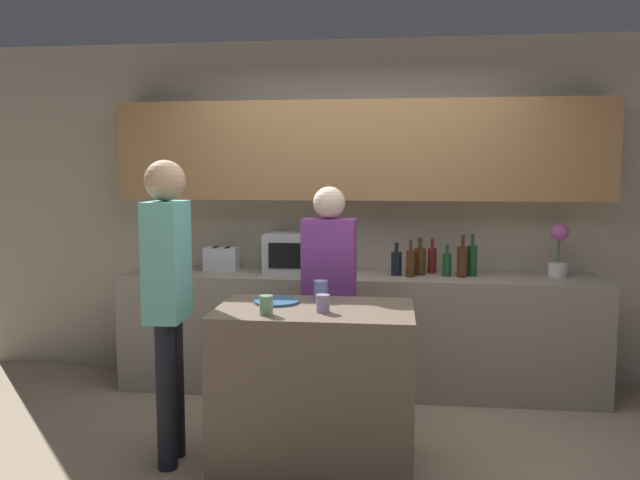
# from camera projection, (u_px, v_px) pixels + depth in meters

# --- Properties ---
(ground_plane) EXTENTS (14.00, 14.00, 0.00)m
(ground_plane) POSITION_uv_depth(u_px,v_px,m) (342.00, 473.00, 3.46)
(ground_plane) COLOR gray
(back_wall) EXTENTS (6.40, 0.40, 2.70)m
(back_wall) POSITION_uv_depth(u_px,v_px,m) (360.00, 188.00, 4.94)
(back_wall) COLOR #B2A893
(back_wall) RESTS_ON ground_plane
(back_counter) EXTENTS (3.60, 0.62, 0.89)m
(back_counter) POSITION_uv_depth(u_px,v_px,m) (357.00, 331.00, 4.79)
(back_counter) COLOR gray
(back_counter) RESTS_ON ground_plane
(kitchen_island) EXTENTS (1.09, 0.68, 0.92)m
(kitchen_island) POSITION_uv_depth(u_px,v_px,m) (315.00, 388.00, 3.50)
(kitchen_island) COLOR brown
(kitchen_island) RESTS_ON ground_plane
(microwave) EXTENTS (0.52, 0.39, 0.30)m
(microwave) POSITION_uv_depth(u_px,v_px,m) (299.00, 253.00, 4.84)
(microwave) COLOR #B7BABC
(microwave) RESTS_ON back_counter
(toaster) EXTENTS (0.26, 0.16, 0.18)m
(toaster) POSITION_uv_depth(u_px,v_px,m) (222.00, 259.00, 4.92)
(toaster) COLOR silver
(toaster) RESTS_ON back_counter
(potted_plant) EXTENTS (0.14, 0.14, 0.39)m
(potted_plant) POSITION_uv_depth(u_px,v_px,m) (559.00, 250.00, 4.61)
(potted_plant) COLOR silver
(potted_plant) RESTS_ON back_counter
(bottle_0) EXTENTS (0.08, 0.08, 0.25)m
(bottle_0) POSITION_uv_depth(u_px,v_px,m) (396.00, 263.00, 4.68)
(bottle_0) COLOR black
(bottle_0) RESTS_ON back_counter
(bottle_1) EXTENTS (0.06, 0.06, 0.27)m
(bottle_1) POSITION_uv_depth(u_px,v_px,m) (411.00, 263.00, 4.61)
(bottle_1) COLOR #472814
(bottle_1) RESTS_ON back_counter
(bottle_2) EXTENTS (0.09, 0.09, 0.28)m
(bottle_2) POSITION_uv_depth(u_px,v_px,m) (420.00, 261.00, 4.70)
(bottle_2) COLOR #472814
(bottle_2) RESTS_ON back_counter
(bottle_3) EXTENTS (0.07, 0.07, 0.27)m
(bottle_3) POSITION_uv_depth(u_px,v_px,m) (432.00, 260.00, 4.78)
(bottle_3) COLOR maroon
(bottle_3) RESTS_ON back_counter
(bottle_4) EXTENTS (0.06, 0.06, 0.24)m
(bottle_4) POSITION_uv_depth(u_px,v_px,m) (447.00, 264.00, 4.64)
(bottle_4) COLOR #194723
(bottle_4) RESTS_ON back_counter
(bottle_5) EXTENTS (0.08, 0.08, 0.31)m
(bottle_5) POSITION_uv_depth(u_px,v_px,m) (462.00, 261.00, 4.60)
(bottle_5) COLOR #472814
(bottle_5) RESTS_ON back_counter
(bottle_6) EXTENTS (0.07, 0.07, 0.32)m
(bottle_6) POSITION_uv_depth(u_px,v_px,m) (472.00, 260.00, 4.65)
(bottle_6) COLOR #194723
(bottle_6) RESTS_ON back_counter
(plate_on_island) EXTENTS (0.26, 0.26, 0.01)m
(plate_on_island) POSITION_uv_depth(u_px,v_px,m) (276.00, 302.00, 3.57)
(plate_on_island) COLOR #2D5684
(plate_on_island) RESTS_ON kitchen_island
(cup_0) EXTENTS (0.08, 0.08, 0.10)m
(cup_0) POSITION_uv_depth(u_px,v_px,m) (323.00, 303.00, 3.33)
(cup_0) COLOR #9F89B6
(cup_0) RESTS_ON kitchen_island
(cup_1) EXTENTS (0.07, 0.07, 0.10)m
(cup_1) POSITION_uv_depth(u_px,v_px,m) (266.00, 305.00, 3.27)
(cup_1) COLOR #74A475
(cup_1) RESTS_ON kitchen_island
(cup_2) EXTENTS (0.08, 0.08, 0.12)m
(cup_2) POSITION_uv_depth(u_px,v_px,m) (321.00, 290.00, 3.65)
(cup_2) COLOR #6B7ABB
(cup_2) RESTS_ON kitchen_island
(person_left) EXTENTS (0.35, 0.21, 1.57)m
(person_left) POSITION_uv_depth(u_px,v_px,m) (329.00, 286.00, 4.04)
(person_left) COLOR black
(person_left) RESTS_ON ground_plane
(person_center) EXTENTS (0.23, 0.35, 1.73)m
(person_center) POSITION_uv_depth(u_px,v_px,m) (168.00, 284.00, 3.49)
(person_center) COLOR black
(person_center) RESTS_ON ground_plane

